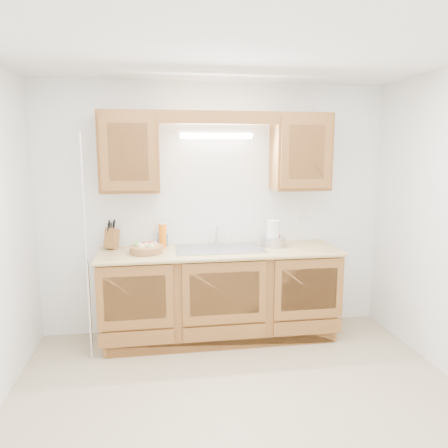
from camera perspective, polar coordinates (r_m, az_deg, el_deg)
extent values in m
plane|color=tan|center=(3.46, 2.58, -22.58)|extent=(3.50, 3.50, 0.00)
plane|color=white|center=(3.00, 2.96, 22.27)|extent=(3.50, 3.50, 0.00)
cube|color=white|center=(4.45, -1.13, 1.94)|extent=(3.50, 0.02, 2.50)
cube|color=white|center=(1.60, 13.84, -12.26)|extent=(3.50, 0.02, 2.50)
cube|color=brown|center=(4.34, -0.55, -9.24)|extent=(2.20, 0.60, 0.86)
cube|color=tan|center=(4.21, -0.53, -3.62)|extent=(2.30, 0.63, 0.04)
cube|color=brown|center=(4.21, -12.25, 9.15)|extent=(0.55, 0.33, 0.75)
cube|color=brown|center=(4.44, 9.97, 9.23)|extent=(0.55, 0.33, 0.75)
cube|color=brown|center=(4.11, -0.57, 13.75)|extent=(2.20, 0.05, 0.12)
cylinder|color=white|center=(4.31, -0.98, 11.43)|extent=(0.70, 0.05, 0.05)
cube|color=white|center=(4.34, -1.03, 11.81)|extent=(0.76, 0.06, 0.05)
cube|color=#9E9EA3|center=(4.22, -0.57, -3.26)|extent=(0.84, 0.46, 0.01)
cube|color=#9E9EA3|center=(4.22, -3.40, -4.45)|extent=(0.39, 0.40, 0.16)
cube|color=#9E9EA3|center=(4.27, 2.22, -4.25)|extent=(0.39, 0.40, 0.16)
cylinder|color=silver|center=(4.41, -0.95, -2.47)|extent=(0.06, 0.06, 0.04)
cylinder|color=silver|center=(4.39, -0.95, -1.45)|extent=(0.02, 0.02, 0.16)
cylinder|color=silver|center=(4.33, -0.86, -0.41)|extent=(0.02, 0.12, 0.02)
cylinder|color=white|center=(4.42, 0.59, -1.92)|extent=(0.03, 0.03, 0.12)
cylinder|color=silver|center=(3.94, -17.54, -3.19)|extent=(0.03, 0.03, 2.00)
cube|color=white|center=(4.68, 10.50, 0.92)|extent=(0.08, 0.01, 0.12)
cylinder|color=#AD7746|center=(4.13, -10.11, -3.25)|extent=(0.33, 0.33, 0.06)
sphere|color=#D8C67F|center=(4.09, -10.85, -3.00)|extent=(0.08, 0.08, 0.08)
sphere|color=#D8C67F|center=(4.08, -9.53, -2.99)|extent=(0.08, 0.08, 0.08)
sphere|color=tan|center=(4.16, -9.04, -2.77)|extent=(0.07, 0.07, 0.07)
sphere|color=red|center=(4.17, -10.34, -2.76)|extent=(0.07, 0.07, 0.07)
sphere|color=#72A53F|center=(4.15, -11.29, -2.86)|extent=(0.07, 0.07, 0.07)
sphere|color=#D8C67F|center=(4.11, -10.12, -2.91)|extent=(0.08, 0.08, 0.08)
sphere|color=red|center=(4.20, -9.74, -2.68)|extent=(0.07, 0.07, 0.07)
cube|color=brown|center=(4.36, -14.45, -1.86)|extent=(0.16, 0.19, 0.22)
cylinder|color=black|center=(4.33, -14.89, -0.40)|extent=(0.03, 0.04, 0.08)
cylinder|color=black|center=(4.33, -14.54, -0.34)|extent=(0.03, 0.04, 0.08)
cylinder|color=black|center=(4.32, -14.19, -0.28)|extent=(0.03, 0.04, 0.08)
cylinder|color=black|center=(4.36, -14.73, -0.16)|extent=(0.03, 0.04, 0.08)
cylinder|color=black|center=(4.36, -14.27, -0.10)|extent=(0.03, 0.04, 0.08)
cylinder|color=black|center=(4.39, -14.82, 0.00)|extent=(0.03, 0.04, 0.08)
cylinder|color=black|center=(4.38, -14.12, 0.07)|extent=(0.03, 0.04, 0.08)
cylinder|color=orange|center=(4.36, -8.01, -1.45)|extent=(0.08, 0.08, 0.23)
cylinder|color=white|center=(4.34, -8.05, 0.08)|extent=(0.08, 0.08, 0.01)
imported|color=#226AAA|center=(4.39, -8.01, -1.67)|extent=(0.10, 0.10, 0.18)
cube|color=#CC333F|center=(4.55, 5.76, -2.39)|extent=(0.11, 0.07, 0.01)
cube|color=green|center=(4.55, 5.76, -2.26)|extent=(0.11, 0.07, 0.02)
cylinder|color=silver|center=(4.36, 6.40, -2.86)|extent=(0.15, 0.15, 0.01)
cylinder|color=silver|center=(4.34, 6.43, -1.00)|extent=(0.02, 0.02, 0.30)
cylinder|color=white|center=(4.34, 6.43, -1.18)|extent=(0.13, 0.13, 0.25)
sphere|color=silver|center=(4.31, 6.47, 0.96)|extent=(0.02, 0.02, 0.02)
cylinder|color=silver|center=(4.39, 6.38, -2.22)|extent=(0.33, 0.33, 0.10)
sphere|color=red|center=(4.37, 6.03, -1.62)|extent=(0.07, 0.07, 0.07)
sphere|color=red|center=(4.40, 6.69, -1.54)|extent=(0.07, 0.07, 0.07)
sphere|color=red|center=(4.35, 6.49, -1.68)|extent=(0.07, 0.07, 0.07)
sphere|color=red|center=(4.37, 6.95, -1.64)|extent=(0.07, 0.07, 0.07)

